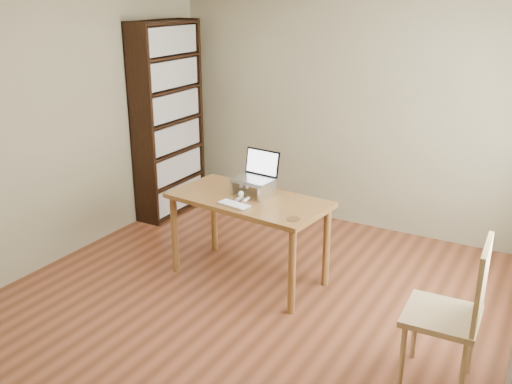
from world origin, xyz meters
name	(u,v)px	position (x,y,z in m)	size (l,w,h in m)	color
room	(242,156)	(0.03, 0.01, 1.30)	(4.04, 4.54, 2.64)	#5A2C17
bookshelf	(168,121)	(-1.83, 1.55, 1.05)	(0.30, 0.90, 2.10)	black
desk	(249,209)	(-0.26, 0.60, 0.65)	(1.39, 0.79, 0.75)	brown
laptop_stand	(253,186)	(-0.26, 0.68, 0.83)	(0.32, 0.25, 0.13)	silver
laptop	(257,172)	(-0.26, 0.74, 0.94)	(0.35, 0.31, 0.23)	silver
keyboard	(234,205)	(-0.27, 0.38, 0.76)	(0.30, 0.17, 0.02)	silver
coaster	(294,219)	(0.27, 0.36, 0.75)	(0.10, 0.10, 0.01)	brown
cat	(255,186)	(-0.27, 0.71, 0.82)	(0.25, 0.48, 0.15)	#463D37
chair	(456,309)	(1.57, 0.00, 0.55)	(0.47, 0.47, 1.01)	tan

